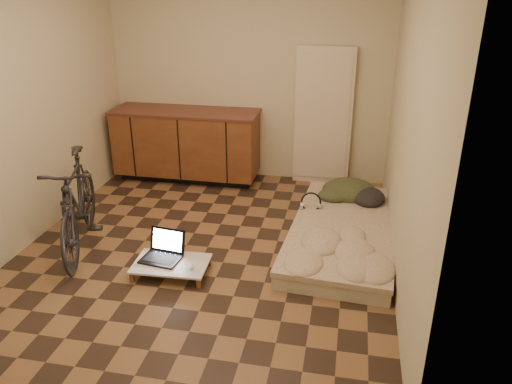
% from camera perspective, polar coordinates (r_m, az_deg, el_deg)
% --- Properties ---
extents(room_shell, '(3.50, 4.00, 2.60)m').
position_cam_1_polar(room_shell, '(4.45, -6.19, 8.41)').
color(room_shell, brown).
rests_on(room_shell, ground).
extents(cabinets, '(1.84, 0.62, 0.91)m').
position_cam_1_polar(cabinets, '(6.47, -7.90, 5.42)').
color(cabinets, black).
rests_on(cabinets, ground).
extents(appliance_panel, '(0.70, 0.10, 1.70)m').
position_cam_1_polar(appliance_panel, '(6.26, 7.69, 8.50)').
color(appliance_panel, beige).
rests_on(appliance_panel, ground).
extents(bicycle, '(0.97, 1.66, 1.03)m').
position_cam_1_polar(bicycle, '(5.00, -19.78, -0.69)').
color(bicycle, black).
rests_on(bicycle, ground).
extents(futon, '(1.16, 2.16, 0.18)m').
position_cam_1_polar(futon, '(5.08, 9.97, -4.55)').
color(futon, '#B6AB92').
rests_on(futon, ground).
extents(clothing_pile, '(0.68, 0.58, 0.26)m').
position_cam_1_polar(clothing_pile, '(5.64, 11.16, 0.71)').
color(clothing_pile, '#333921').
rests_on(clothing_pile, futon).
extents(headphones, '(0.25, 0.23, 0.16)m').
position_cam_1_polar(headphones, '(5.30, 6.31, -1.06)').
color(headphones, black).
rests_on(headphones, futon).
extents(lap_desk, '(0.67, 0.45, 0.11)m').
position_cam_1_polar(lap_desk, '(4.54, -9.67, -8.11)').
color(lap_desk, brown).
rests_on(lap_desk, ground).
extents(laptop, '(0.37, 0.34, 0.23)m').
position_cam_1_polar(laptop, '(4.60, -10.56, -6.79)').
color(laptop, black).
rests_on(laptop, lap_desk).
extents(mouse, '(0.08, 0.10, 0.03)m').
position_cam_1_polar(mouse, '(4.42, -7.45, -8.43)').
color(mouse, white).
rests_on(mouse, lap_desk).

